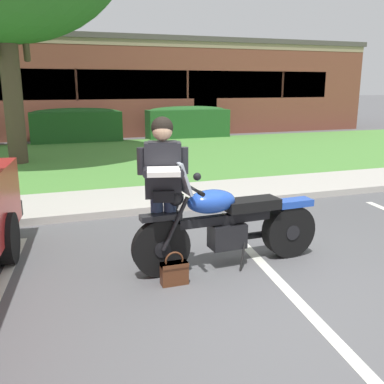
% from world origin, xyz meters
% --- Properties ---
extents(ground_plane, '(140.00, 140.00, 0.00)m').
position_xyz_m(ground_plane, '(0.00, 0.00, 0.00)').
color(ground_plane, '#565659').
extents(curb_strip, '(60.00, 0.20, 0.12)m').
position_xyz_m(curb_strip, '(0.00, 3.02, 0.06)').
color(curb_strip, '#B7B2A8').
rests_on(curb_strip, ground).
extents(concrete_walk, '(60.00, 1.50, 0.08)m').
position_xyz_m(concrete_walk, '(0.00, 3.87, 0.04)').
color(concrete_walk, '#B7B2A8').
rests_on(concrete_walk, ground).
extents(grass_lawn, '(60.00, 7.64, 0.06)m').
position_xyz_m(grass_lawn, '(0.00, 8.44, 0.03)').
color(grass_lawn, '#518E3D').
rests_on(grass_lawn, ground).
extents(stall_stripe_1, '(0.63, 4.38, 0.01)m').
position_xyz_m(stall_stripe_1, '(0.36, 0.20, 0.00)').
color(stall_stripe_1, silver).
rests_on(stall_stripe_1, ground).
extents(motorcycle, '(2.24, 0.82, 1.26)m').
position_xyz_m(motorcycle, '(0.10, 0.67, 0.49)').
color(motorcycle, black).
rests_on(motorcycle, ground).
extents(rider_person, '(0.54, 0.64, 1.70)m').
position_xyz_m(rider_person, '(-0.73, 0.71, 1.01)').
color(rider_person, black).
rests_on(rider_person, ground).
extents(handbag, '(0.28, 0.13, 0.36)m').
position_xyz_m(handbag, '(-0.71, 0.39, 0.14)').
color(handbag, '#562D19').
rests_on(handbag, ground).
extents(hedge_center_left, '(3.13, 0.90, 1.24)m').
position_xyz_m(hedge_center_left, '(-0.70, 12.37, 0.65)').
color(hedge_center_left, '#235623').
rests_on(hedge_center_left, ground).
extents(hedge_center_right, '(3.16, 0.90, 1.24)m').
position_xyz_m(hedge_center_right, '(3.46, 12.37, 0.65)').
color(hedge_center_right, '#235623').
rests_on(hedge_center_right, ground).
extents(brick_building, '(25.74, 10.77, 3.89)m').
position_xyz_m(brick_building, '(-0.52, 18.71, 1.95)').
color(brick_building, brown).
rests_on(brick_building, ground).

